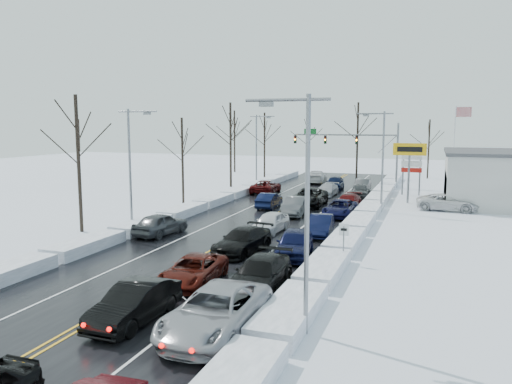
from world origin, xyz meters
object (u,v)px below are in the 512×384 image
at_px(tires_plus_sign, 410,153).
at_px(flagpole, 456,140).
at_px(traffic_signal_mast, 356,143).
at_px(oncoming_car_0, 269,208).

height_order(tires_plus_sign, flagpole, flagpole).
distance_m(traffic_signal_mast, flagpole, 11.90).
bearing_deg(traffic_signal_mast, oncoming_car_0, -104.91).
bearing_deg(tires_plus_sign, oncoming_car_0, -148.83).
xyz_separation_m(flagpole, oncoming_car_0, (-16.89, -21.40, -5.93)).
height_order(tires_plus_sign, oncoming_car_0, tires_plus_sign).
relative_size(traffic_signal_mast, oncoming_car_0, 3.02).
xyz_separation_m(tires_plus_sign, oncoming_car_0, (-12.21, -7.39, -4.99)).
bearing_deg(traffic_signal_mast, flagpole, 9.73).
bearing_deg(oncoming_car_0, traffic_signal_mast, -106.99).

